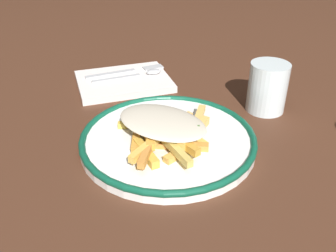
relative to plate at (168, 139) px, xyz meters
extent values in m
plane|color=#48291A|center=(0.00, 0.00, -0.01)|extent=(2.60, 2.60, 0.00)
cylinder|color=white|center=(0.00, 0.00, 0.00)|extent=(0.28, 0.28, 0.02)
torus|color=#105139|center=(0.00, 0.00, 0.00)|extent=(0.28, 0.28, 0.01)
cube|color=gold|center=(0.00, -0.03, 0.02)|extent=(0.10, 0.04, 0.01)
cube|color=gold|center=(0.04, -0.05, 0.01)|extent=(0.07, 0.02, 0.01)
cube|color=#D7B755|center=(0.06, -0.01, 0.02)|extent=(0.08, 0.02, 0.01)
cube|color=orange|center=(0.04, -0.04, 0.02)|extent=(0.08, 0.06, 0.01)
cube|color=orange|center=(0.04, 0.01, 0.01)|extent=(0.05, 0.08, 0.01)
cube|color=#F1BB5B|center=(0.03, 0.03, 0.02)|extent=(0.07, 0.08, 0.01)
cube|color=#F6B45A|center=(0.01, 0.03, 0.01)|extent=(0.06, 0.04, 0.01)
cube|color=#F4B45B|center=(0.00, 0.01, 0.03)|extent=(0.05, 0.09, 0.01)
cube|color=#E8C155|center=(0.01, 0.03, 0.01)|extent=(0.09, 0.04, 0.01)
cube|color=gold|center=(-0.01, 0.00, 0.01)|extent=(0.05, 0.05, 0.01)
cube|color=gold|center=(0.04, 0.00, 0.02)|extent=(0.09, 0.04, 0.01)
cube|color=#CC8242|center=(-0.04, 0.00, 0.01)|extent=(0.07, 0.04, 0.01)
cube|color=#D4B657|center=(0.00, 0.00, 0.02)|extent=(0.01, 0.08, 0.01)
cube|color=gold|center=(-0.04, -0.01, 0.01)|extent=(0.06, 0.03, 0.01)
cube|color=gold|center=(-0.02, 0.02, 0.01)|extent=(0.09, 0.04, 0.01)
cube|color=#F1BA4F|center=(0.04, -0.04, 0.02)|extent=(0.06, 0.08, 0.01)
cube|color=gold|center=(-0.01, -0.03, 0.01)|extent=(0.07, 0.02, 0.01)
cube|color=gold|center=(0.00, 0.00, 0.01)|extent=(0.03, 0.07, 0.01)
cube|color=gold|center=(0.00, 0.03, 0.01)|extent=(0.08, 0.06, 0.01)
cube|color=#F0B85F|center=(-0.01, 0.06, 0.02)|extent=(0.07, 0.05, 0.01)
cube|color=gold|center=(-0.01, -0.05, 0.01)|extent=(0.08, 0.04, 0.01)
cube|color=gold|center=(-0.04, -0.04, 0.01)|extent=(0.03, 0.07, 0.01)
cube|color=gold|center=(0.05, 0.00, 0.01)|extent=(0.03, 0.06, 0.01)
cube|color=gold|center=(-0.03, -0.01, 0.01)|extent=(0.09, 0.02, 0.01)
cube|color=gold|center=(0.01, -0.01, 0.01)|extent=(0.08, 0.05, 0.01)
ellipsoid|color=beige|center=(0.00, -0.01, 0.03)|extent=(0.18, 0.16, 0.01)
cube|color=#275E2F|center=(0.04, 0.00, 0.04)|extent=(0.00, 0.00, 0.00)
cube|color=#227326|center=(0.02, -0.01, 0.04)|extent=(0.00, 0.00, 0.00)
cube|color=#226625|center=(-0.03, -0.01, 0.04)|extent=(0.00, 0.00, 0.00)
cube|color=#3B6722|center=(0.04, 0.04, 0.04)|extent=(0.00, 0.00, 0.00)
cube|color=#307222|center=(0.03, -0.01, 0.04)|extent=(0.00, 0.00, 0.00)
cube|color=silver|center=(-0.25, -0.01, 0.00)|extent=(0.16, 0.20, 0.01)
cube|color=silver|center=(-0.28, -0.03, 0.01)|extent=(0.02, 0.11, 0.00)
cube|color=silver|center=(-0.28, 0.07, 0.00)|extent=(0.02, 0.05, 0.00)
cube|color=silver|center=(-0.25, -0.02, 0.01)|extent=(0.01, 0.10, 0.00)
ellipsoid|color=silver|center=(-0.25, 0.06, 0.01)|extent=(0.02, 0.03, 0.01)
cylinder|color=silver|center=(-0.05, 0.21, 0.03)|extent=(0.07, 0.07, 0.09)
camera|label=1|loc=(0.46, -0.17, 0.32)|focal=39.42mm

